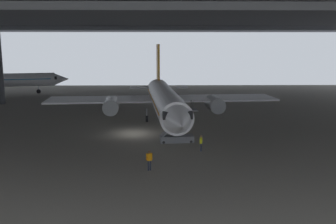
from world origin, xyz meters
The scene contains 6 objects.
ground_plane centered at (0.00, 0.00, 0.00)m, with size 110.00×110.00×0.00m, color gray.
hangar_structure centered at (-0.07, 13.75, 14.55)m, with size 121.00×99.00×15.18m.
airplane_main centered at (3.82, 5.16, 3.27)m, with size 32.01×33.07×10.50m.
boarding_stairs centered at (5.08, -3.98, 0.71)m, with size 4.10×1.79×4.46m.
crew_worker_near_nose centered at (2.35, -13.47, 0.98)m, with size 0.51×0.34×1.71m.
crew_worker_by_stairs centered at (7.25, -7.77, 0.92)m, with size 0.31×0.53×1.62m.
Camera 1 is at (3.34, -43.64, 10.29)m, focal length 40.31 mm.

